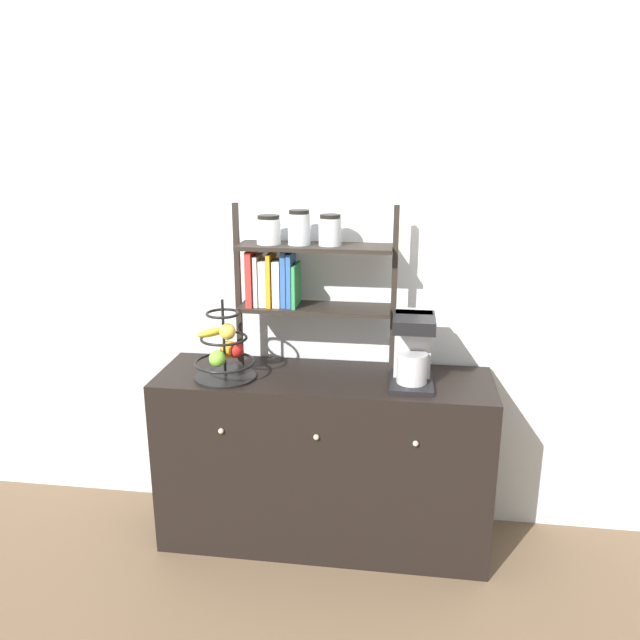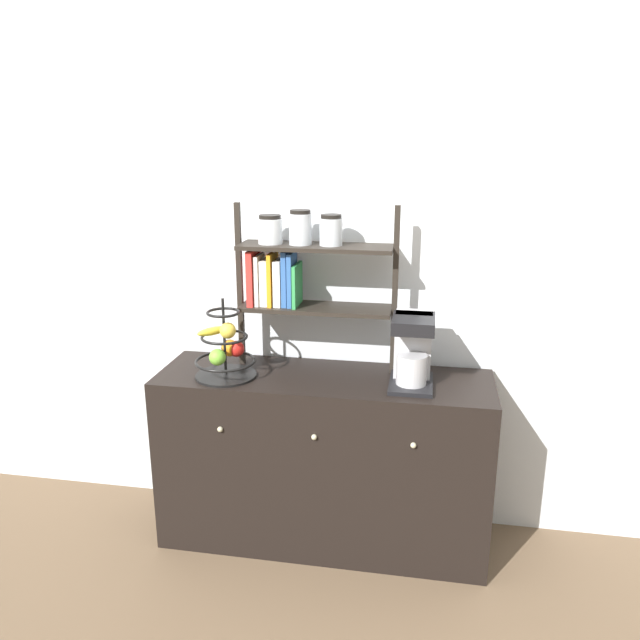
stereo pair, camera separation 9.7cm
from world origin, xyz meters
The scene contains 6 objects.
ground_plane centered at (0.00, 0.00, 0.00)m, with size 12.00×12.00×0.00m, color brown.
wall_back centered at (0.00, 0.49, 1.30)m, with size 7.00×0.05×2.60m, color silver.
sideboard centered at (0.00, 0.22, 0.40)m, with size 1.47×0.46×0.81m.
coffee_maker centered at (0.38, 0.22, 0.96)m, with size 0.18×0.26×0.30m.
fruit_stand centered at (-0.42, 0.16, 0.92)m, with size 0.27×0.27×0.35m.
shelf_hutch centered at (-0.14, 0.33, 1.27)m, with size 0.72×0.20×0.74m.
Camera 2 is at (0.43, -2.29, 1.81)m, focal length 35.00 mm.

